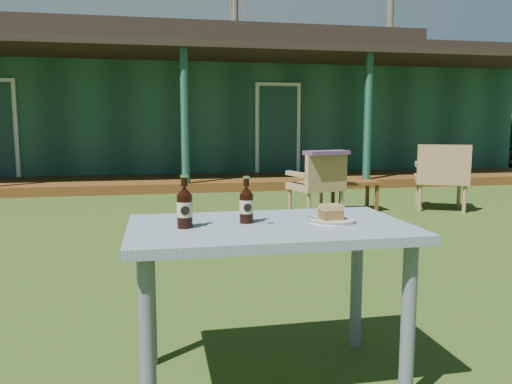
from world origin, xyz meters
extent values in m
plane|color=#334916|center=(0.00, 0.00, 0.00)|extent=(80.00, 80.00, 0.00)
cube|color=#1B4739|center=(0.00, 9.50, 1.30)|extent=(15.00, 6.00, 2.60)
cube|color=black|center=(0.00, 9.50, 2.75)|extent=(15.80, 6.80, 0.30)
cube|color=black|center=(0.00, 9.50, 3.15)|extent=(12.00, 3.50, 0.60)
cube|color=#5B3516|center=(0.00, 5.60, 0.08)|extent=(15.00, 1.80, 0.16)
cube|color=black|center=(0.00, 5.60, 2.45)|extent=(15.40, 2.00, 0.12)
cylinder|color=#1B4739|center=(0.00, 4.80, 1.23)|extent=(0.14, 0.14, 2.45)
cylinder|color=#1B4739|center=(3.25, 4.80, 1.23)|extent=(0.14, 0.14, 2.45)
cube|color=white|center=(2.00, 6.48, 1.00)|extent=(0.95, 0.06, 2.00)
cube|color=#193D38|center=(2.00, 6.45, 1.00)|extent=(0.80, 0.04, 1.85)
cylinder|color=brown|center=(3.00, 18.50, 4.75)|extent=(0.28, 0.28, 9.50)
cylinder|color=brown|center=(9.50, 17.00, 5.50)|extent=(0.28, 0.28, 11.00)
cube|color=gray|center=(0.00, -1.60, 0.70)|extent=(1.20, 0.70, 0.04)
cylinder|color=slate|center=(-0.52, -1.87, 0.34)|extent=(0.06, 0.06, 0.68)
cylinder|color=slate|center=(0.52, -1.87, 0.34)|extent=(0.06, 0.06, 0.68)
cylinder|color=slate|center=(-0.52, -1.33, 0.34)|extent=(0.06, 0.06, 0.68)
cylinder|color=slate|center=(0.52, -1.33, 0.34)|extent=(0.06, 0.06, 0.68)
cylinder|color=silver|center=(0.28, -1.60, 0.73)|extent=(0.20, 0.20, 0.01)
cylinder|color=olive|center=(0.28, -1.60, 0.73)|extent=(0.20, 0.20, 0.00)
cube|color=brown|center=(0.28, -1.60, 0.75)|extent=(0.09, 0.08, 0.04)
cube|color=#AA7D4C|center=(0.28, -1.60, 0.79)|extent=(0.09, 0.09, 0.02)
cube|color=silver|center=(0.22, -1.61, 0.74)|extent=(0.07, 0.13, 0.00)
cylinder|color=black|center=(-0.09, -1.55, 0.78)|extent=(0.06, 0.06, 0.13)
cone|color=black|center=(-0.09, -1.55, 0.86)|extent=(0.06, 0.06, 0.03)
cylinder|color=black|center=(-0.09, -1.55, 0.90)|extent=(0.03, 0.03, 0.03)
cylinder|color=silver|center=(-0.09, -1.55, 0.92)|extent=(0.03, 0.03, 0.01)
cylinder|color=tan|center=(-0.09, -1.55, 0.79)|extent=(0.06, 0.06, 0.06)
cylinder|color=black|center=(-0.09, -1.58, 0.79)|extent=(0.03, 0.00, 0.03)
cylinder|color=black|center=(-0.36, -1.61, 0.79)|extent=(0.06, 0.06, 0.14)
cone|color=black|center=(-0.36, -1.61, 0.87)|extent=(0.06, 0.06, 0.04)
cylinder|color=black|center=(-0.36, -1.61, 0.91)|extent=(0.03, 0.03, 0.04)
cylinder|color=silver|center=(-0.36, -1.61, 0.94)|extent=(0.03, 0.03, 0.01)
cylinder|color=tan|center=(-0.36, -1.61, 0.80)|extent=(0.07, 0.07, 0.06)
cylinder|color=black|center=(-0.36, -1.64, 0.80)|extent=(0.04, 0.00, 0.04)
cylinder|color=silver|center=(0.00, -1.61, 0.72)|extent=(0.03, 0.03, 0.01)
cube|color=#9C754E|center=(1.51, 2.40, 0.36)|extent=(0.70, 0.68, 0.08)
cube|color=#9C754E|center=(1.57, 2.17, 0.59)|extent=(0.58, 0.22, 0.38)
cube|color=#9C754E|center=(1.75, 2.49, 0.53)|extent=(0.20, 0.50, 0.05)
cube|color=#9C754E|center=(1.26, 2.35, 0.53)|extent=(0.20, 0.50, 0.05)
cylinder|color=#9C754E|center=(1.68, 2.68, 0.16)|extent=(0.05, 0.05, 0.32)
cylinder|color=#9C754E|center=(1.21, 2.55, 0.16)|extent=(0.05, 0.05, 0.32)
cylinder|color=#9C754E|center=(1.80, 2.25, 0.16)|extent=(0.05, 0.05, 0.32)
cylinder|color=#9C754E|center=(1.33, 2.12, 0.16)|extent=(0.05, 0.05, 0.32)
cube|color=#9C754E|center=(3.30, 2.46, 0.41)|extent=(0.86, 0.84, 0.09)
cube|color=#9C754E|center=(3.18, 2.22, 0.67)|extent=(0.63, 0.36, 0.43)
cube|color=#9C754E|center=(3.57, 2.35, 0.60)|extent=(0.31, 0.55, 0.06)
cube|color=#9C754E|center=(3.05, 2.60, 0.60)|extent=(0.31, 0.55, 0.06)
cylinder|color=#9C754E|center=(3.66, 2.57, 0.18)|extent=(0.05, 0.05, 0.36)
cylinder|color=#9C754E|center=(3.16, 2.81, 0.18)|extent=(0.05, 0.05, 0.36)
cylinder|color=#9C754E|center=(3.44, 2.10, 0.18)|extent=(0.05, 0.05, 0.36)
cylinder|color=#9C754E|center=(2.94, 2.34, 0.18)|extent=(0.05, 0.05, 0.36)
cube|color=#59395D|center=(1.57, 2.17, 0.81)|extent=(0.60, 0.36, 0.05)
cube|color=#5B3516|center=(2.11, 2.58, 0.38)|extent=(0.60, 0.40, 0.04)
cube|color=#5B3516|center=(1.86, 2.43, 0.18)|extent=(0.04, 0.04, 0.36)
cube|color=#5B3516|center=(2.36, 2.43, 0.18)|extent=(0.04, 0.04, 0.36)
cube|color=#5B3516|center=(1.86, 2.73, 0.18)|extent=(0.04, 0.04, 0.36)
cube|color=#5B3516|center=(2.36, 2.73, 0.18)|extent=(0.04, 0.04, 0.36)
camera|label=1|loc=(-0.47, -3.65, 1.14)|focal=35.00mm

